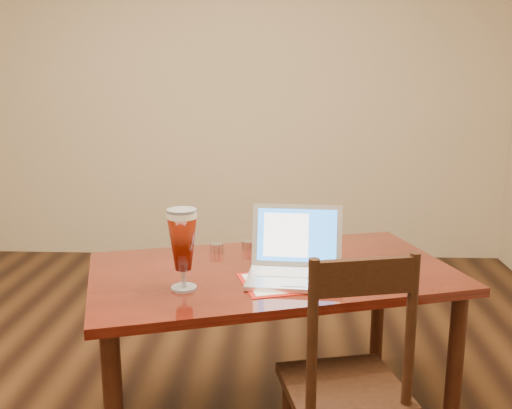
{
  "coord_description": "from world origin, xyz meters",
  "views": [
    {
      "loc": [
        0.49,
        -2.01,
        1.44
      ],
      "look_at": [
        0.39,
        0.2,
        0.95
      ],
      "focal_mm": 40.0,
      "sensor_mm": 36.0,
      "label": 1
    }
  ],
  "objects": [
    {
      "name": "dining_table",
      "position": [
        0.45,
        0.18,
        0.61
      ],
      "size": [
        1.62,
        1.2,
        0.98
      ],
      "rotation": [
        0.0,
        0.0,
        0.3
      ],
      "color": "#55130B",
      "rests_on": "ground"
    },
    {
      "name": "dining_chair",
      "position": [
        0.72,
        -0.27,
        0.43
      ],
      "size": [
        0.47,
        0.45,
        0.92
      ],
      "rotation": [
        0.0,
        0.0,
        0.23
      ],
      "color": "black",
      "rests_on": "ground"
    }
  ]
}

